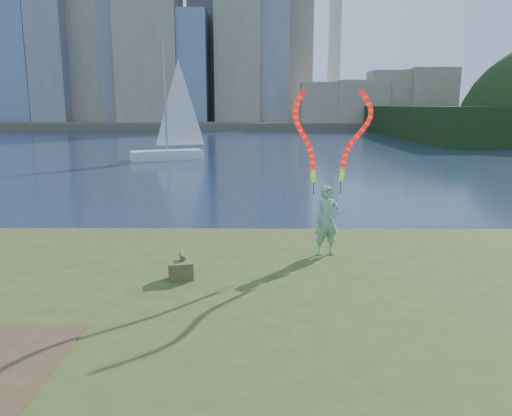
{
  "coord_description": "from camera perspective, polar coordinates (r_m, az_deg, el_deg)",
  "views": [
    {
      "loc": [
        2.02,
        -8.78,
        4.1
      ],
      "look_at": [
        1.95,
        1.0,
        2.09
      ],
      "focal_mm": 35.0,
      "sensor_mm": 36.0,
      "label": 1
    }
  ],
  "objects": [
    {
      "name": "ground",
      "position": [
        9.9,
        -11.71,
        -13.12
      ],
      "size": [
        320.0,
        320.0,
        0.0
      ],
      "primitive_type": "plane",
      "color": "#18243D",
      "rests_on": "ground"
    },
    {
      "name": "grassy_knoll",
      "position": [
        7.77,
        -15.48,
        -17.83
      ],
      "size": [
        20.0,
        18.0,
        0.8
      ],
      "color": "#3A491A",
      "rests_on": "ground"
    },
    {
      "name": "far_shore",
      "position": [
        103.86,
        -0.73,
        9.69
      ],
      "size": [
        320.0,
        40.0,
        1.2
      ],
      "primitive_type": "cube",
      "color": "#4F4A3A",
      "rests_on": "ground"
    },
    {
      "name": "woman_with_ribbons",
      "position": [
        11.16,
        8.18,
        1.79
      ],
      "size": [
        1.98,
        0.6,
        3.97
      ],
      "rotation": [
        0.0,
        0.0,
        0.23
      ],
      "color": "#1B7F37",
      "rests_on": "grassy_knoll"
    },
    {
      "name": "canvas_bag",
      "position": [
        9.85,
        -8.58,
        -6.99
      ],
      "size": [
        0.53,
        0.59,
        0.45
      ],
      "rotation": [
        0.0,
        0.0,
        0.23
      ],
      "color": "brown",
      "rests_on": "grassy_knoll"
    },
    {
      "name": "sailboat",
      "position": [
        39.42,
        -9.75,
        7.67
      ],
      "size": [
        5.67,
        3.69,
        8.73
      ],
      "rotation": [
        0.0,
        0.0,
        0.4
      ],
      "color": "silver",
      "rests_on": "ground"
    }
  ]
}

